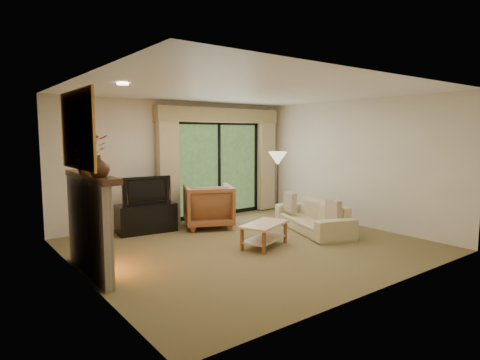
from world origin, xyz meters
TOP-DOWN VIEW (x-y plane):
  - floor at (0.00, 0.00)m, footprint 5.50×5.50m
  - ceiling at (0.00, 0.00)m, footprint 5.50×5.50m
  - wall_back at (0.00, 2.50)m, footprint 5.00×0.00m
  - wall_front at (0.00, -2.50)m, footprint 5.00×0.00m
  - wall_left at (-2.75, 0.00)m, footprint 0.00×5.00m
  - wall_right at (2.75, 0.00)m, footprint 0.00×5.00m
  - fireplace at (-2.63, 0.20)m, footprint 0.24×1.70m
  - mirror at (-2.71, 0.20)m, footprint 0.07×1.45m
  - sliding_door at (1.00, 2.45)m, footprint 2.26×0.10m
  - curtain_left at (-0.35, 2.34)m, footprint 0.45×0.18m
  - curtain_right at (2.35, 2.34)m, footprint 0.45×0.18m
  - cornice at (1.00, 2.36)m, footprint 3.20×0.24m
  - media_console at (-1.04, 1.95)m, footprint 1.16×0.62m
  - tv at (-1.04, 1.95)m, footprint 0.95×0.22m
  - armchair at (0.15, 1.58)m, footprint 1.25×1.27m
  - sofa at (1.61, 0.06)m, footprint 1.38×2.12m
  - pillow_near at (1.54, -0.50)m, footprint 0.24×0.42m
  - pillow_far at (1.54, 0.63)m, footprint 0.23×0.42m
  - coffee_table at (0.13, -0.21)m, footprint 1.02×0.79m
  - floor_lamp at (1.71, 1.20)m, footprint 0.52×0.52m
  - vase at (-2.61, -0.30)m, footprint 0.32×0.32m
  - branches at (-2.61, 0.13)m, footprint 0.56×0.51m

SIDE VIEW (x-z plane):
  - floor at x=0.00m, z-range 0.00..0.00m
  - coffee_table at x=0.13m, z-range 0.00..0.41m
  - media_console at x=-1.04m, z-range 0.00..0.56m
  - sofa at x=1.61m, z-range 0.00..0.58m
  - armchair at x=0.15m, z-range 0.00..0.88m
  - pillow_far at x=1.54m, z-range 0.30..0.70m
  - pillow_near at x=1.54m, z-range 0.30..0.70m
  - fireplace at x=-2.63m, z-range 0.00..1.37m
  - floor_lamp at x=1.71m, z-range 0.00..1.52m
  - tv at x=-1.04m, z-range 0.56..1.10m
  - sliding_door at x=1.00m, z-range 0.02..2.18m
  - curtain_left at x=-0.35m, z-range 0.02..2.38m
  - curtain_right at x=2.35m, z-range 0.02..2.38m
  - wall_back at x=0.00m, z-range -1.20..3.80m
  - wall_front at x=0.00m, z-range -1.20..3.80m
  - wall_left at x=-2.75m, z-range -1.20..3.80m
  - wall_right at x=2.75m, z-range -1.20..3.80m
  - vase at x=-2.61m, z-range 1.37..1.64m
  - branches at x=-2.61m, z-range 1.37..1.89m
  - mirror at x=-2.71m, z-range 1.44..2.46m
  - cornice at x=1.00m, z-range 2.16..2.48m
  - ceiling at x=0.00m, z-range 2.60..2.60m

